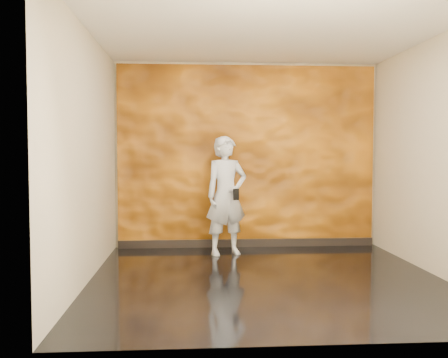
# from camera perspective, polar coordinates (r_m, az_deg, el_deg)

# --- Properties ---
(room) EXTENTS (4.02, 4.02, 2.81)m
(room) POSITION_cam_1_polar(r_m,az_deg,el_deg) (5.66, 4.92, 2.63)
(room) COLOR black
(room) RESTS_ON ground
(feature_wall) EXTENTS (3.90, 0.06, 2.75)m
(feature_wall) POSITION_cam_1_polar(r_m,az_deg,el_deg) (7.60, 2.65, 2.59)
(feature_wall) COLOR orange
(feature_wall) RESTS_ON ground
(baseboard) EXTENTS (3.90, 0.04, 0.12)m
(baseboard) POSITION_cam_1_polar(r_m,az_deg,el_deg) (7.68, 2.66, -7.31)
(baseboard) COLOR black
(baseboard) RESTS_ON ground
(man) EXTENTS (0.71, 0.58, 1.67)m
(man) POSITION_cam_1_polar(r_m,az_deg,el_deg) (7.01, 0.27, -1.91)
(man) COLOR #9AA0AB
(man) RESTS_ON ground
(phone) EXTENTS (0.08, 0.04, 0.16)m
(phone) POSITION_cam_1_polar(r_m,az_deg,el_deg) (6.78, 1.39, -1.77)
(phone) COLOR black
(phone) RESTS_ON man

